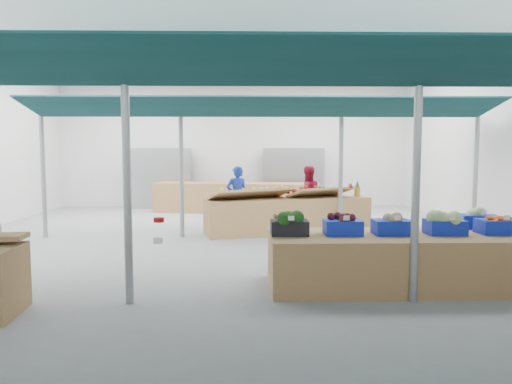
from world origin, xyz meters
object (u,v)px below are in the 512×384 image
at_px(crate_stack, 397,261).
at_px(vendor_right, 307,196).
at_px(vendor_left, 237,196).
at_px(veg_counter, 406,260).
at_px(fruit_counter, 288,215).

height_order(crate_stack, vendor_right, vendor_right).
height_order(crate_stack, vendor_left, vendor_left).
distance_m(veg_counter, fruit_counter, 4.51).
bearing_deg(vendor_right, veg_counter, 82.53).
relative_size(vendor_left, vendor_right, 1.00).
bearing_deg(vendor_left, crate_stack, 101.31).
distance_m(veg_counter, crate_stack, 0.36).
xyz_separation_m(fruit_counter, vendor_right, (0.60, 1.10, 0.35)).
height_order(veg_counter, vendor_left, vendor_left).
bearing_deg(fruit_counter, vendor_right, 47.10).
bearing_deg(vendor_left, veg_counter, 99.97).
height_order(veg_counter, fruit_counter, fruit_counter).
bearing_deg(veg_counter, fruit_counter, 105.65).
relative_size(veg_counter, crate_stack, 6.75).
bearing_deg(vendor_left, fruit_counter, 123.20).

